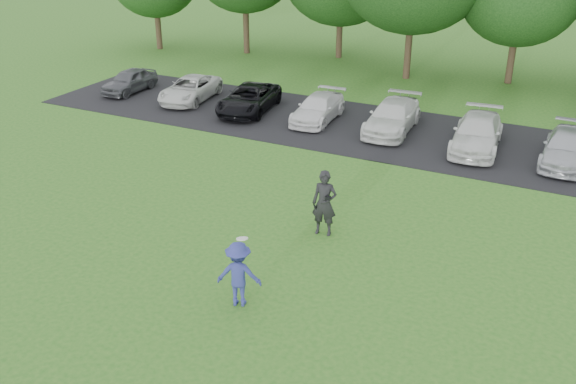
# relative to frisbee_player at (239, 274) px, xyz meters

# --- Properties ---
(ground) EXTENTS (100.00, 100.00, 0.00)m
(ground) POSITION_rel_frisbee_player_xyz_m (-0.53, 0.15, -0.82)
(ground) COLOR #2A6A1E
(ground) RESTS_ON ground
(parking_lot) EXTENTS (32.00, 6.50, 0.03)m
(parking_lot) POSITION_rel_frisbee_player_xyz_m (-0.53, 13.15, -0.81)
(parking_lot) COLOR black
(parking_lot) RESTS_ON ground
(frisbee_player) EXTENTS (1.20, 0.91, 1.91)m
(frisbee_player) POSITION_rel_frisbee_player_xyz_m (0.00, 0.00, 0.00)
(frisbee_player) COLOR #32388E
(frisbee_player) RESTS_ON ground
(camera_bystander) EXTENTS (0.77, 0.57, 1.93)m
(camera_bystander) POSITION_rel_frisbee_player_xyz_m (0.40, 4.08, 0.14)
(camera_bystander) COLOR black
(camera_bystander) RESTS_ON ground
(parked_cars) EXTENTS (28.35, 4.80, 1.22)m
(parked_cars) POSITION_rel_frisbee_player_xyz_m (-0.59, 13.06, -0.21)
(parked_cars) COLOR #505357
(parked_cars) RESTS_ON parking_lot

